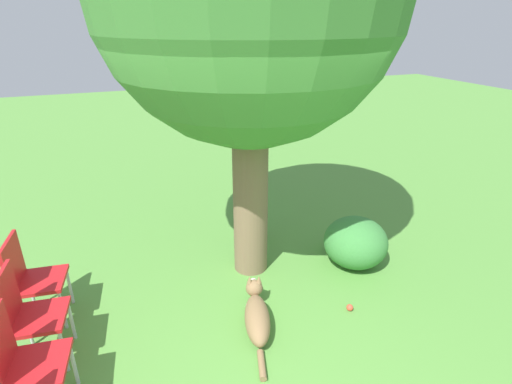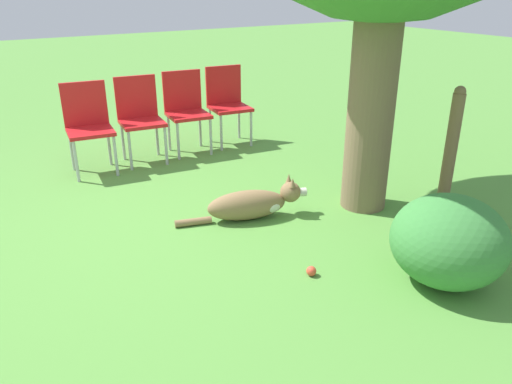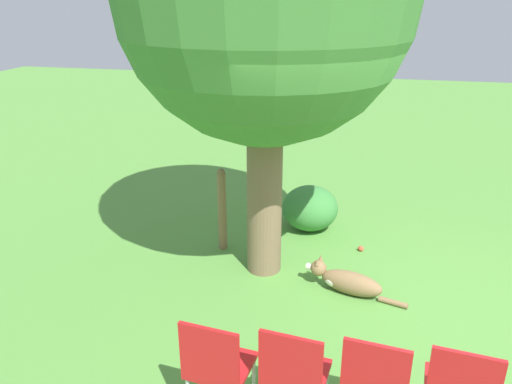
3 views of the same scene
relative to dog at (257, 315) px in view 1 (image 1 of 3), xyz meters
The scene contains 8 objects.
ground_plane 0.40m from the dog, 120.57° to the right, with size 30.00×30.00×0.00m, color #56933D.
dog is the anchor object (origin of this frame).
fence_post 1.74m from the dog, 66.89° to the left, with size 0.11×0.11×1.06m.
red_chair_1 1.94m from the dog, behind, with size 0.47×0.49×0.91m.
red_chair_2 1.98m from the dog, behind, with size 0.47×0.49×0.91m.
red_chair_3 2.17m from the dog, 156.72° to the left, with size 0.47×0.49×0.91m.
tennis_ball 0.97m from the dog, ahead, with size 0.07×0.07×0.07m.
low_shrub 1.59m from the dog, 21.21° to the left, with size 0.75×0.75×0.60m.
Camera 1 is at (-0.89, -2.50, 2.73)m, focal length 28.00 mm.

